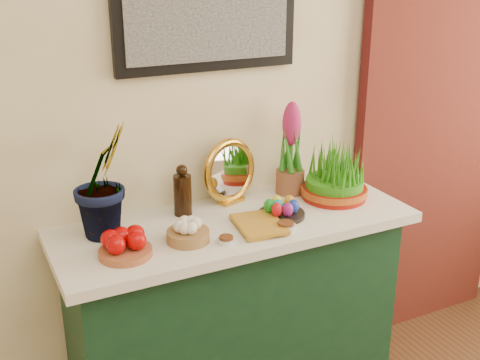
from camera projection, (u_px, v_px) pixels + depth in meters
name	position (u px, v px, depth m)	size (l,w,h in m)	color
sideboard	(235.00, 322.00, 2.49)	(1.30, 0.45, 0.85)	#14381D
tablecloth	(234.00, 224.00, 2.34)	(1.40, 0.55, 0.04)	white
hyacinth_green	(102.00, 162.00, 2.12)	(0.28, 0.24, 0.56)	#297E1D
apple_bowl	(125.00, 246.00, 2.03)	(0.24, 0.24, 0.09)	#9D502E
garlic_basket	(188.00, 232.00, 2.14)	(0.20, 0.20, 0.09)	#A36F42
vinegar_cruet	(183.00, 193.00, 2.34)	(0.07, 0.07, 0.21)	black
mirror	(230.00, 172.00, 2.46)	(0.27, 0.14, 0.27)	gold
book	(238.00, 227.00, 2.23)	(0.15, 0.22, 0.03)	#BB8223
spice_dish_left	(226.00, 240.00, 2.14)	(0.06, 0.06, 0.03)	silver
spice_dish_right	(286.00, 226.00, 2.24)	(0.08, 0.08, 0.03)	silver
egg_plate	(282.00, 210.00, 2.34)	(0.24, 0.24, 0.08)	black
hyacinth_pink	(291.00, 153.00, 2.53)	(0.12, 0.12, 0.40)	brown
wheatgrass_sabzeh	(335.00, 176.00, 2.50)	(0.28, 0.28, 0.23)	#97140A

